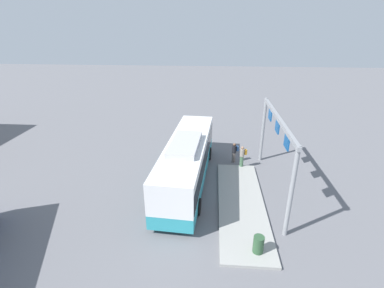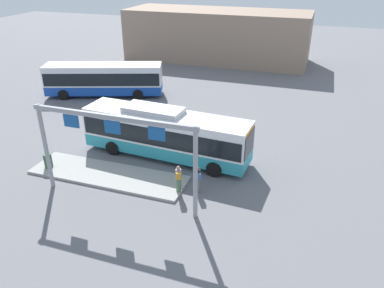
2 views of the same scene
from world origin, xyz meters
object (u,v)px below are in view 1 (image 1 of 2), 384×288
Objects in this scene: person_boarding at (242,156)px; person_waiting_near at (234,152)px; trash_bin at (258,244)px; bus_main at (187,159)px.

person_waiting_near is at bearing -82.16° from person_boarding.
person_waiting_near reaches higher than trash_bin.
person_waiting_near is (3.39, -3.48, -0.92)m from bus_main.
person_boarding is 1.12m from person_waiting_near.
trash_bin is at bearing 68.64° from person_boarding.
person_waiting_near is 1.86× the size of trash_bin.
bus_main reaches higher than person_boarding.
bus_main reaches higher than person_waiting_near.
person_boarding is at bearing 93.79° from person_waiting_near.
person_boarding reaches higher than person_waiting_near.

